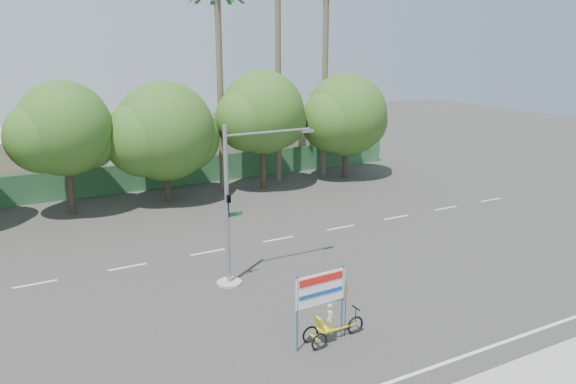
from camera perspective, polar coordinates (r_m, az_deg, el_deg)
name	(u,v)px	position (r m, az deg, el deg)	size (l,w,h in m)	color
ground	(326,308)	(22.87, 3.90, -11.70)	(120.00, 120.00, 0.00)	#33302D
fence	(167,174)	(41.27, -12.19, 1.81)	(38.00, 0.08, 2.00)	#336B3D
building_left	(8,163)	(43.97, -26.57, 2.69)	(12.00, 8.00, 4.00)	#C0B299
building_right	(243,143)	(47.93, -4.58, 4.93)	(14.00, 8.00, 3.60)	#C0B299
tree_left	(64,132)	(35.78, -21.83, 5.66)	(6.66, 5.60, 8.07)	#473828
tree_center	(164,134)	(37.02, -12.50, 5.75)	(7.62, 6.40, 7.85)	#473828
tree_right	(262,115)	(39.37, -2.66, 7.78)	(6.90, 5.80, 8.36)	#473828
tree_far_right	(345,117)	(42.93, 5.86, 7.54)	(7.38, 6.20, 7.94)	#473828
palm_tall	(278,38)	(41.30, -1.04, 15.41)	(3.73, 3.79, 17.45)	#70604C
palm_mid	(325,52)	(43.30, 3.82, 13.97)	(3.73, 3.79, 15.45)	#70604C
palm_short	(219,62)	(39.46, -6.99, 12.99)	(3.73, 3.79, 14.45)	#70604C
traffic_signal	(234,219)	(24.08, -5.49, -2.79)	(4.72, 1.10, 7.00)	gray
trike_billboard	(327,313)	(20.05, 3.95, -12.16)	(2.88, 0.67, 2.82)	black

